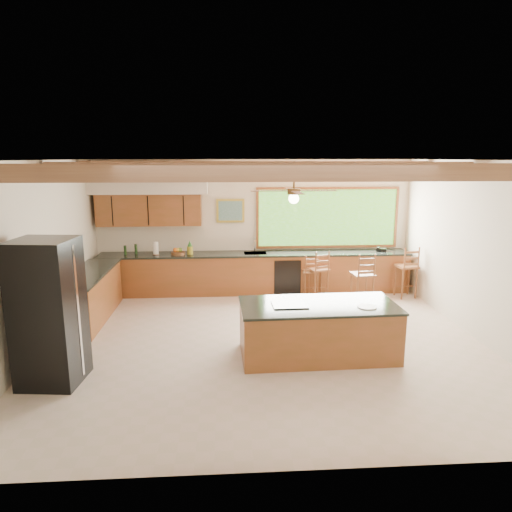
{
  "coord_description": "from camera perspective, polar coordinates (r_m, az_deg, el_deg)",
  "views": [
    {
      "loc": [
        -0.64,
        -7.18,
        3.04
      ],
      "look_at": [
        -0.12,
        0.8,
        1.31
      ],
      "focal_mm": 32.0,
      "sensor_mm": 36.0,
      "label": 1
    }
  ],
  "objects": [
    {
      "name": "ground",
      "position": [
        7.82,
        1.29,
        -10.65
      ],
      "size": [
        7.2,
        7.2,
        0.0
      ],
      "primitive_type": "plane",
      "color": "beige",
      "rests_on": "ground"
    },
    {
      "name": "room_shell",
      "position": [
        7.89,
        -0.28,
        6.21
      ],
      "size": [
        7.27,
        6.54,
        3.02
      ],
      "color": "beige",
      "rests_on": "ground"
    },
    {
      "name": "counter_run",
      "position": [
        10.04,
        -4.62,
        -2.68
      ],
      "size": [
        7.12,
        3.1,
        1.24
      ],
      "color": "brown",
      "rests_on": "ground"
    },
    {
      "name": "island",
      "position": [
        7.24,
        7.73,
        -9.12
      ],
      "size": [
        2.43,
        1.2,
        0.86
      ],
      "rotation": [
        0.0,
        0.0,
        0.03
      ],
      "color": "brown",
      "rests_on": "ground"
    },
    {
      "name": "refrigerator",
      "position": [
        6.78,
        -24.5,
        -6.45
      ],
      "size": [
        0.85,
        0.83,
        2.0
      ],
      "rotation": [
        0.0,
        0.0,
        -0.1
      ],
      "color": "black",
      "rests_on": "ground"
    },
    {
      "name": "bar_stool_a",
      "position": [
        9.98,
        7.87,
        -1.8
      ],
      "size": [
        0.48,
        0.48,
        1.08
      ],
      "rotation": [
        0.0,
        0.0,
        0.27
      ],
      "color": "brown",
      "rests_on": "ground"
    },
    {
      "name": "bar_stool_b",
      "position": [
        10.06,
        6.89,
        -2.04
      ],
      "size": [
        0.36,
        0.36,
        0.97
      ],
      "rotation": [
        0.0,
        0.0,
        -0.04
      ],
      "color": "brown",
      "rests_on": "ground"
    },
    {
      "name": "bar_stool_c",
      "position": [
        9.49,
        13.27,
        -2.43
      ],
      "size": [
        0.47,
        0.47,
        1.17
      ],
      "rotation": [
        0.0,
        0.0,
        0.12
      ],
      "color": "brown",
      "rests_on": "ground"
    },
    {
      "name": "bar_stool_d",
      "position": [
        10.5,
        18.43,
        -1.37
      ],
      "size": [
        0.47,
        0.47,
        1.16
      ],
      "rotation": [
        0.0,
        0.0,
        0.13
      ],
      "color": "brown",
      "rests_on": "ground"
    }
  ]
}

